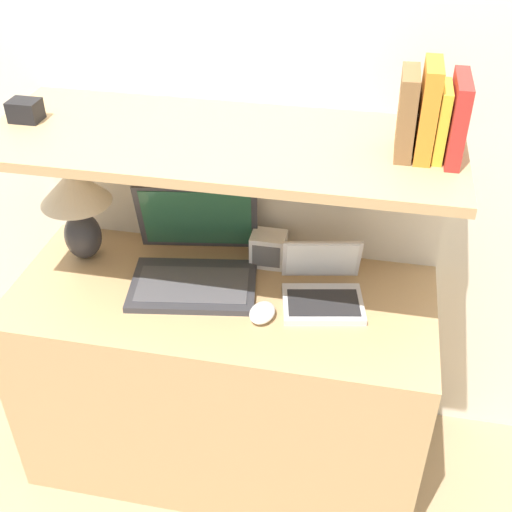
# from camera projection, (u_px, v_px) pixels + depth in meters

# --- Properties ---
(wall_back) EXTENTS (6.00, 0.05, 2.40)m
(wall_back) POSITION_uv_depth(u_px,v_px,m) (243.00, 103.00, 1.94)
(wall_back) COLOR silver
(wall_back) RESTS_ON ground_plane
(desk) EXTENTS (1.29, 0.56, 0.72)m
(desk) POSITION_uv_depth(u_px,v_px,m) (224.00, 380.00, 2.15)
(desk) COLOR tan
(desk) RESTS_ON ground_plane
(back_riser) EXTENTS (1.29, 0.04, 1.19)m
(back_riser) POSITION_uv_depth(u_px,v_px,m) (242.00, 272.00, 2.26)
(back_riser) COLOR silver
(back_riser) RESTS_ON ground_plane
(shelf) EXTENTS (1.29, 0.50, 0.03)m
(shelf) POSITION_uv_depth(u_px,v_px,m) (221.00, 142.00, 1.72)
(shelf) COLOR tan
(shelf) RESTS_ON back_riser
(table_lamp) EXTENTS (0.22, 0.22, 0.32)m
(table_lamp) POSITION_uv_depth(u_px,v_px,m) (77.00, 201.00, 1.99)
(table_lamp) COLOR #2D2D33
(table_lamp) RESTS_ON desk
(laptop_large) EXTENTS (0.43, 0.39, 0.28)m
(laptop_large) POSITION_uv_depth(u_px,v_px,m) (195.00, 261.00, 1.98)
(laptop_large) COLOR #333338
(laptop_large) RESTS_ON desk
(laptop_small) EXTENTS (0.28, 0.26, 0.17)m
(laptop_small) POSITION_uv_depth(u_px,v_px,m) (323.00, 290.00, 1.90)
(laptop_small) COLOR silver
(laptop_small) RESTS_ON desk
(computer_mouse) EXTENTS (0.09, 0.11, 0.04)m
(computer_mouse) POSITION_uv_depth(u_px,v_px,m) (262.00, 313.00, 1.85)
(computer_mouse) COLOR white
(computer_mouse) RESTS_ON desk
(router_box) EXTENTS (0.11, 0.09, 0.11)m
(router_box) POSITION_uv_depth(u_px,v_px,m) (269.00, 249.00, 2.05)
(router_box) COLOR white
(router_box) RESTS_ON desk
(book_red) EXTENTS (0.04, 0.18, 0.20)m
(book_red) POSITION_uv_depth(u_px,v_px,m) (457.00, 119.00, 1.56)
(book_red) COLOR #A82823
(book_red) RESTS_ON shelf
(book_yellow) EXTENTS (0.03, 0.13, 0.18)m
(book_yellow) POSITION_uv_depth(u_px,v_px,m) (441.00, 122.00, 1.57)
(book_yellow) COLOR gold
(book_yellow) RESTS_ON shelf
(book_orange) EXTENTS (0.04, 0.15, 0.23)m
(book_orange) POSITION_uv_depth(u_px,v_px,m) (428.00, 111.00, 1.56)
(book_orange) COLOR orange
(book_orange) RESTS_ON shelf
(book_brown) EXTENTS (0.05, 0.15, 0.21)m
(book_brown) POSITION_uv_depth(u_px,v_px,m) (407.00, 114.00, 1.58)
(book_brown) COLOR brown
(book_brown) RESTS_ON shelf
(shelf_gadget) EXTENTS (0.08, 0.07, 0.06)m
(shelf_gadget) POSITION_uv_depth(u_px,v_px,m) (25.00, 110.00, 1.79)
(shelf_gadget) COLOR black
(shelf_gadget) RESTS_ON shelf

